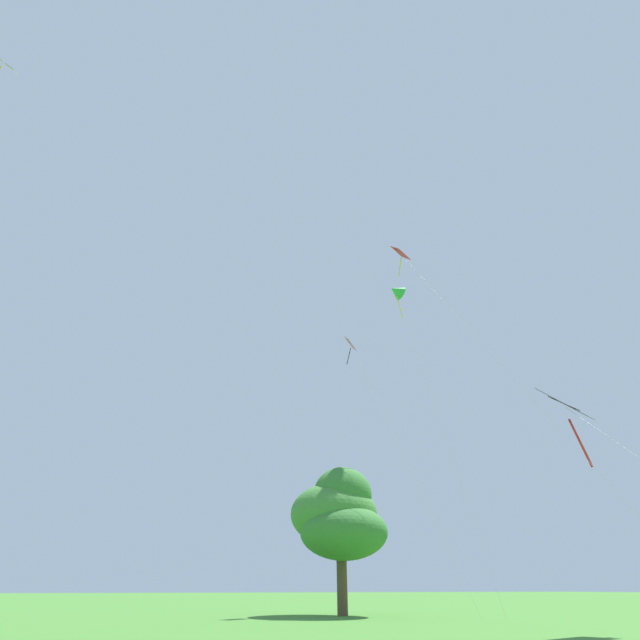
% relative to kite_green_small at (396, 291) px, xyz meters
% --- Properties ---
extents(kite_green_small, '(2.07, 10.27, 28.43)m').
position_rel_kite_green_small_xyz_m(kite_green_small, '(0.00, 0.00, 0.00)').
color(kite_green_small, green).
rests_on(kite_green_small, ground_plane).
extents(kite_red_high, '(3.24, 11.39, 21.65)m').
position_rel_kite_green_small_xyz_m(kite_red_high, '(-6.43, -12.64, -7.66)').
color(kite_red_high, red).
rests_on(kite_red_high, ground_plane).
extents(kite_pink_low, '(3.31, 10.41, 21.36)m').
position_rel_kite_green_small_xyz_m(kite_pink_low, '(-5.10, -0.07, -8.01)').
color(kite_pink_low, pink).
rests_on(kite_pink_low, ground_plane).
extents(kite_black_large, '(3.94, 10.37, 10.27)m').
position_rel_kite_green_small_xyz_m(kite_black_large, '(-0.79, -16.50, -18.64)').
color(kite_black_large, black).
rests_on(kite_black_large, ground_plane).
extents(tree_right_cluster, '(6.37, 6.92, 9.03)m').
position_rel_kite_green_small_xyz_m(tree_right_cluster, '(-7.35, -1.41, -21.79)').
color(tree_right_cluster, brown).
rests_on(tree_right_cluster, ground_plane).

